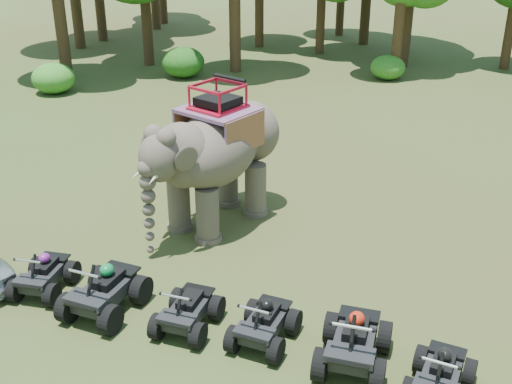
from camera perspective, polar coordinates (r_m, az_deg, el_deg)
ground at (r=15.45m, az=-1.65°, el=-8.17°), size 110.00×110.00×0.00m
elephant at (r=17.43m, az=-3.49°, el=3.32°), size 3.46×5.23×4.05m
atv_0 at (r=15.69m, az=-18.42°, el=-6.59°), size 1.35×1.69×1.14m
atv_1 at (r=14.54m, az=-13.38°, el=-8.03°), size 1.39×1.88×1.38m
atv_2 at (r=13.79m, az=-6.14°, el=-9.97°), size 1.20×1.61×1.16m
atv_3 at (r=13.33m, az=0.74°, el=-11.16°), size 1.19×1.60×1.16m
atv_4 at (r=12.85m, az=8.76°, el=-12.50°), size 1.50×1.95×1.37m
atv_5 at (r=12.58m, az=16.17°, el=-14.92°), size 1.24×1.63×1.15m
tree_0 at (r=32.90m, az=12.69°, el=15.57°), size 4.74×4.74×6.78m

